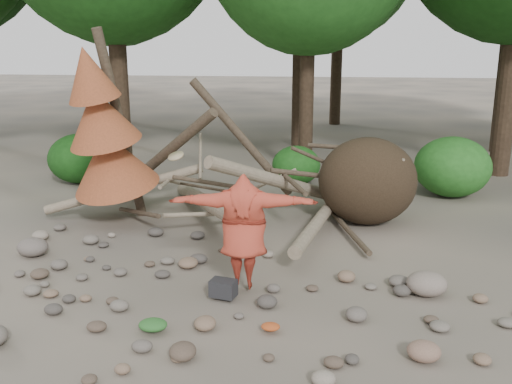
# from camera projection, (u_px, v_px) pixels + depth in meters

# --- Properties ---
(ground) EXTENTS (120.00, 120.00, 0.00)m
(ground) POSITION_uv_depth(u_px,v_px,m) (218.00, 298.00, 9.25)
(ground) COLOR #514C44
(ground) RESTS_ON ground
(deadfall_pile) EXTENTS (8.55, 5.24, 3.30)m
(deadfall_pile) POSITION_uv_depth(u_px,v_px,m) (341.00, 183.00, 12.82)
(deadfall_pile) COLOR #332619
(deadfall_pile) RESTS_ON ground
(dead_conifer) EXTENTS (2.06, 2.16, 4.35)m
(dead_conifer) POSITION_uv_depth(u_px,v_px,m) (105.00, 133.00, 12.32)
(dead_conifer) COLOR #4C3F30
(dead_conifer) RESTS_ON ground
(bush_left) EXTENTS (1.80, 1.80, 1.44)m
(bush_left) POSITION_uv_depth(u_px,v_px,m) (79.00, 158.00, 16.64)
(bush_left) COLOR #174A13
(bush_left) RESTS_ON ground
(bush_mid) EXTENTS (1.40, 1.40, 1.12)m
(bush_mid) POSITION_uv_depth(u_px,v_px,m) (296.00, 165.00, 16.49)
(bush_mid) COLOR #1F5D1B
(bush_mid) RESTS_ON ground
(bush_right) EXTENTS (2.00, 2.00, 1.60)m
(bush_right) POSITION_uv_depth(u_px,v_px,m) (452.00, 167.00, 15.15)
(bush_right) COLOR #286F22
(bush_right) RESTS_ON ground
(frisbee_thrower) EXTENTS (2.41, 0.79, 2.28)m
(frisbee_thrower) POSITION_uv_depth(u_px,v_px,m) (243.00, 231.00, 9.24)
(frisbee_thrower) COLOR #AF3927
(frisbee_thrower) RESTS_ON ground
(backpack) EXTENTS (0.46, 0.36, 0.27)m
(backpack) POSITION_uv_depth(u_px,v_px,m) (223.00, 292.00, 9.16)
(backpack) COLOR black
(backpack) RESTS_ON ground
(cloth_green) EXTENTS (0.41, 0.35, 0.16)m
(cloth_green) POSITION_uv_depth(u_px,v_px,m) (153.00, 328.00, 8.12)
(cloth_green) COLOR #285E25
(cloth_green) RESTS_ON ground
(cloth_orange) EXTENTS (0.27, 0.22, 0.10)m
(cloth_orange) POSITION_uv_depth(u_px,v_px,m) (271.00, 330.00, 8.12)
(cloth_orange) COLOR #A4431C
(cloth_orange) RESTS_ON ground
(boulder_front_right) EXTENTS (0.44, 0.40, 0.26)m
(boulder_front_right) POSITION_uv_depth(u_px,v_px,m) (424.00, 351.00, 7.41)
(boulder_front_right) COLOR #856453
(boulder_front_right) RESTS_ON ground
(boulder_mid_right) EXTENTS (0.66, 0.59, 0.39)m
(boulder_mid_right) POSITION_uv_depth(u_px,v_px,m) (427.00, 284.00, 9.31)
(boulder_mid_right) COLOR gray
(boulder_mid_right) RESTS_ON ground
(boulder_mid_left) EXTENTS (0.59, 0.53, 0.36)m
(boulder_mid_left) POSITION_uv_depth(u_px,v_px,m) (33.00, 247.00, 11.02)
(boulder_mid_left) COLOR #685E57
(boulder_mid_left) RESTS_ON ground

